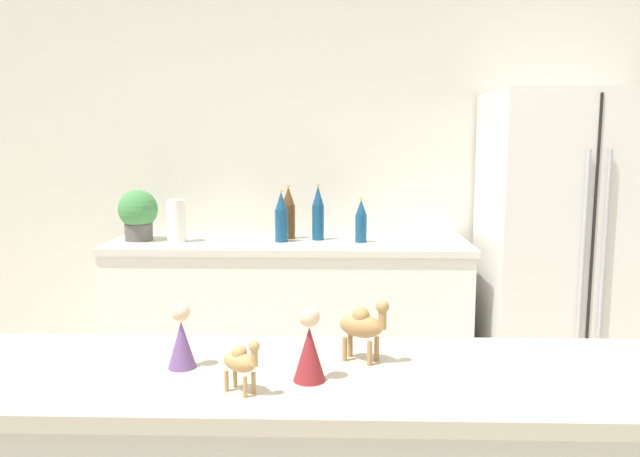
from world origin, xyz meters
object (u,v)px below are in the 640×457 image
back_bottle_1 (361,221)px  camel_figurine (241,361)px  back_bottle_3 (318,213)px  refrigerator (566,251)px  back_bottle_0 (281,217)px  camel_figurine_second (363,325)px  potted_plant (138,213)px  back_bottle_2 (288,213)px  wise_man_figurine_crimson (309,349)px  paper_towel_roll (177,221)px  wise_man_figurine_purple (182,340)px

back_bottle_1 → camel_figurine: 2.18m
back_bottle_1 → back_bottle_3: bearing=162.2°
refrigerator → back_bottle_0: size_ratio=5.98×
refrigerator → back_bottle_3: refrigerator is taller
back_bottle_3 → camel_figurine_second: bearing=-85.2°
back_bottle_1 → potted_plant: bearing=178.6°
refrigerator → back_bottle_3: 1.36m
back_bottle_0 → camel_figurine: 2.17m
camel_figurine_second → back_bottle_2: bearing=99.3°
potted_plant → wise_man_figurine_crimson: bearing=-63.6°
back_bottle_3 → wise_man_figurine_crimson: (0.05, -2.17, -0.04)m
camel_figurine → wise_man_figurine_crimson: 0.15m
paper_towel_roll → back_bottle_1: 1.01m
back_bottle_2 → back_bottle_3: back_bottle_3 is taller
back_bottle_3 → wise_man_figurine_crimson: 2.17m
refrigerator → back_bottle_3: size_ratio=5.44×
paper_towel_roll → wise_man_figurine_crimson: 2.23m
back_bottle_2 → wise_man_figurine_purple: (-0.07, -2.14, -0.04)m
paper_towel_roll → potted_plant: bearing=168.3°
potted_plant → back_bottle_3: (1.00, 0.05, -0.00)m
back_bottle_0 → back_bottle_1: size_ratio=1.17×
paper_towel_roll → wise_man_figurine_purple: bearing=-75.2°
back_bottle_0 → camel_figurine: bearing=-87.0°
potted_plant → wise_man_figurine_crimson: (1.05, -2.12, -0.04)m
refrigerator → potted_plant: (-2.35, 0.05, 0.19)m
paper_towel_roll → back_bottle_1: size_ratio=0.96×
back_bottle_3 → back_bottle_1: bearing=-17.8°
camel_figurine → wise_man_figurine_crimson: bearing=27.1°
back_bottle_1 → back_bottle_2: back_bottle_2 is taller
refrigerator → back_bottle_0: refrigerator is taller
back_bottle_1 → back_bottle_3: 0.25m
potted_plant → back_bottle_3: bearing=2.7°
paper_towel_roll → back_bottle_1: back_bottle_1 is taller
paper_towel_roll → wise_man_figurine_crimson: bearing=-68.3°
back_bottle_1 → wise_man_figurine_crimson: 2.10m
back_bottle_3 → wise_man_figurine_purple: bearing=-96.6°
refrigerator → back_bottle_2: refrigerator is taller
back_bottle_1 → paper_towel_roll: bearing=-179.0°
camel_figurine_second → refrigerator: bearing=58.9°
back_bottle_1 → wise_man_figurine_purple: size_ratio=1.62×
refrigerator → back_bottle_2: 1.53m
potted_plant → back_bottle_2: bearing=6.4°
refrigerator → back_bottle_0: (-1.54, 0.03, 0.17)m
paper_towel_roll → back_bottle_3: 0.78m
refrigerator → back_bottle_1: size_ratio=6.98×
back_bottle_3 → camel_figurine: 2.24m
back_bottle_1 → wise_man_figurine_crimson: size_ratio=1.48×
wise_man_figurine_crimson → refrigerator: bearing=58.0°
refrigerator → camel_figurine: refrigerator is taller
back_bottle_3 → camel_figurine: back_bottle_3 is taller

